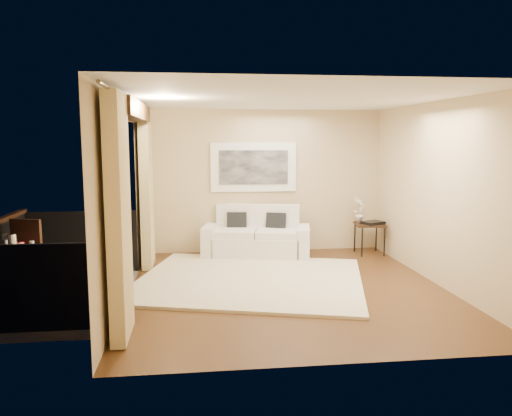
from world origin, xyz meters
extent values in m
plane|color=#513218|center=(0.00, 0.00, 0.00)|extent=(5.00, 5.00, 0.00)
plane|color=white|center=(0.00, 0.00, 2.70)|extent=(5.00, 5.00, 0.00)
plane|color=tan|center=(0.00, 2.50, 1.35)|extent=(4.50, 0.00, 4.50)
plane|color=tan|center=(0.00, -2.50, 1.35)|extent=(4.50, 0.00, 4.50)
plane|color=tan|center=(2.25, 0.00, 1.35)|extent=(0.00, 5.00, 5.00)
plane|color=tan|center=(-2.25, 1.85, 1.35)|extent=(0.00, 2.70, 2.70)
plane|color=tan|center=(-2.25, -1.85, 1.35)|extent=(0.00, 2.70, 2.70)
plane|color=tan|center=(-2.25, 0.00, 2.55)|extent=(0.00, 2.40, 2.40)
cube|color=black|center=(-2.13, 0.00, 2.52)|extent=(0.28, 2.40, 0.22)
cube|color=#605B56|center=(-3.15, 0.00, -0.06)|extent=(1.80, 2.60, 0.12)
cube|color=black|center=(-3.15, 1.27, 0.50)|extent=(1.80, 0.06, 1.00)
cube|color=black|center=(-3.15, -1.27, 0.50)|extent=(1.80, 0.06, 1.00)
cube|color=#D4BF82|center=(-2.11, 1.55, 1.32)|extent=(0.16, 0.75, 2.62)
cube|color=#D4BF82|center=(-2.11, -1.55, 1.32)|extent=(0.16, 0.75, 2.62)
cylinder|color=#4C473F|center=(-2.11, 0.00, 2.63)|extent=(0.04, 4.80, 0.04)
cube|color=white|center=(-0.20, 2.47, 1.62)|extent=(1.62, 0.05, 0.92)
cube|color=black|center=(-0.20, 2.44, 1.62)|extent=(1.30, 0.02, 0.64)
cube|color=beige|center=(-0.50, 0.43, 0.02)|extent=(3.99, 3.69, 0.04)
cube|color=white|center=(-0.20, 2.02, 0.19)|extent=(1.70, 1.13, 0.39)
cube|color=white|center=(-0.14, 2.33, 0.55)|extent=(1.57, 0.52, 0.75)
cube|color=white|center=(-1.04, 2.20, 0.28)|extent=(0.39, 0.85, 0.57)
cube|color=white|center=(0.63, 1.84, 0.28)|extent=(0.39, 0.85, 0.57)
cube|color=white|center=(-0.58, 2.07, 0.45)|extent=(0.87, 0.87, 0.13)
cube|color=white|center=(0.16, 1.91, 0.45)|extent=(0.87, 0.87, 0.13)
cube|color=black|center=(-0.54, 2.28, 0.61)|extent=(0.39, 0.21, 0.38)
cube|color=black|center=(0.18, 2.13, 0.61)|extent=(0.40, 0.28, 0.38)
cube|color=black|center=(1.93, 1.97, 0.56)|extent=(0.60, 0.60, 0.04)
cylinder|color=black|center=(1.72, 1.76, 0.27)|extent=(0.03, 0.03, 0.54)
cylinder|color=black|center=(2.14, 1.76, 0.27)|extent=(0.03, 0.03, 0.54)
cylinder|color=black|center=(1.72, 2.19, 0.27)|extent=(0.03, 0.03, 0.54)
cylinder|color=black|center=(2.14, 2.19, 0.27)|extent=(0.03, 0.03, 0.54)
cube|color=black|center=(1.97, 1.91, 0.61)|extent=(0.46, 0.41, 0.05)
imported|color=white|center=(1.77, 2.12, 0.83)|extent=(0.31, 0.31, 0.50)
cube|color=black|center=(-3.65, -0.16, 0.67)|extent=(0.73, 0.73, 0.05)
cylinder|color=black|center=(-3.41, -0.40, 0.32)|extent=(0.04, 0.04, 0.65)
cylinder|color=black|center=(-3.89, 0.08, 0.32)|extent=(0.04, 0.04, 0.65)
cylinder|color=black|center=(-3.41, 0.08, 0.32)|extent=(0.04, 0.04, 0.65)
cube|color=black|center=(-2.67, 0.88, 0.46)|extent=(0.54, 0.54, 0.05)
cube|color=black|center=(-2.61, 0.70, 0.72)|extent=(0.43, 0.17, 0.57)
cylinder|color=black|center=(-2.55, 1.10, 0.22)|extent=(0.03, 0.03, 0.44)
cylinder|color=black|center=(-2.89, 1.00, 0.22)|extent=(0.03, 0.03, 0.44)
cylinder|color=black|center=(-2.45, 0.77, 0.22)|extent=(0.03, 0.03, 0.44)
cylinder|color=black|center=(-2.79, 0.67, 0.22)|extent=(0.03, 0.03, 0.44)
cube|color=black|center=(-3.69, 0.00, 0.49)|extent=(0.57, 0.57, 0.05)
cube|color=black|center=(-3.63, 0.19, 0.76)|extent=(0.45, 0.19, 0.59)
cylinder|color=black|center=(-3.58, -0.23, 0.23)|extent=(0.03, 0.03, 0.46)
cylinder|color=black|center=(-3.81, 0.23, 0.23)|extent=(0.03, 0.03, 0.46)
cylinder|color=black|center=(-3.46, 0.12, 0.23)|extent=(0.03, 0.03, 0.46)
cylinder|color=white|center=(-3.75, -0.07, 0.80)|extent=(0.18, 0.18, 0.20)
cylinder|color=red|center=(-3.63, 0.01, 0.73)|extent=(0.06, 0.06, 0.07)
cylinder|color=silver|center=(-3.69, -0.38, 0.79)|extent=(0.04, 0.04, 0.18)
cylinder|color=white|center=(-3.55, -0.29, 0.76)|extent=(0.06, 0.06, 0.12)
cylinder|color=white|center=(-3.45, -0.17, 0.76)|extent=(0.06, 0.06, 0.12)
camera|label=1|loc=(-1.30, -6.90, 2.14)|focal=35.00mm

